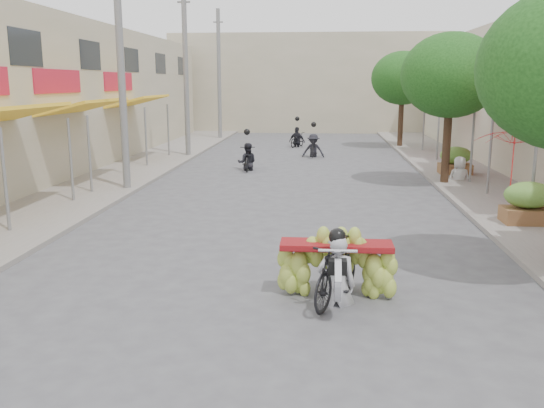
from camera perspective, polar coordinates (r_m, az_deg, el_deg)
The scene contains 17 objects.
ground at distance 7.44m, azimuth -3.93°, elevation -16.62°, with size 120.00×120.00×0.00m, color #57565C.
sidewalk_left at distance 23.18m, azimuth -15.50°, elevation 2.83°, with size 4.00×60.00×0.12m, color gray.
sidewalk_right at distance 22.54m, azimuth 20.16°, elevation 2.28°, with size 4.00×60.00×0.12m, color gray.
far_building at distance 44.47m, azimuth 3.62°, elevation 11.84°, with size 20.00×6.00×7.00m, color #B7AD91.
utility_pole_mid at distance 19.55m, azimuth -14.74°, elevation 12.94°, with size 0.60×0.24×8.00m.
utility_pole_far at distance 28.20m, azimuth -8.53°, elevation 12.77°, with size 0.60×0.24×8.00m.
utility_pole_back at distance 37.02m, azimuth -5.27°, elevation 12.62°, with size 0.60×0.24×8.00m.
street_tree_mid at distance 20.92m, azimuth 17.30°, elevation 12.04°, with size 3.40×3.40×5.25m.
street_tree_far at distance 32.75m, azimuth 12.82°, elevation 12.05°, with size 3.40×3.40×5.25m.
produce_crate_mid at distance 15.61m, azimuth 24.09°, elevation 0.40°, with size 1.20×0.88×1.16m.
produce_crate_far at distance 23.21m, azimuth 17.73°, elevation 4.34°, with size 1.20×0.88×1.16m.
banana_motorbike at distance 9.55m, azimuth 6.40°, elevation -5.44°, with size 2.20×1.93×2.16m.
market_umbrella at distance 15.50m, azimuth 22.99°, elevation 6.97°, with size 2.40×2.40×1.73m.
pedestrian at distance 21.82m, azimuth 18.17°, elevation 4.50°, with size 0.88×0.59×1.67m.
bg_motorbike_a at distance 23.81m, azimuth -2.48°, elevation 5.13°, with size 0.83×1.69×1.95m.
bg_motorbike_b at distance 28.08m, azimuth 4.12°, elevation 6.41°, with size 1.09×1.60×1.95m.
bg_motorbike_c at distance 32.55m, azimuth 2.51°, elevation 7.13°, with size 1.11×1.53×1.95m.
Camera 1 is at (1.04, -6.45, 3.55)m, focal length 38.00 mm.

